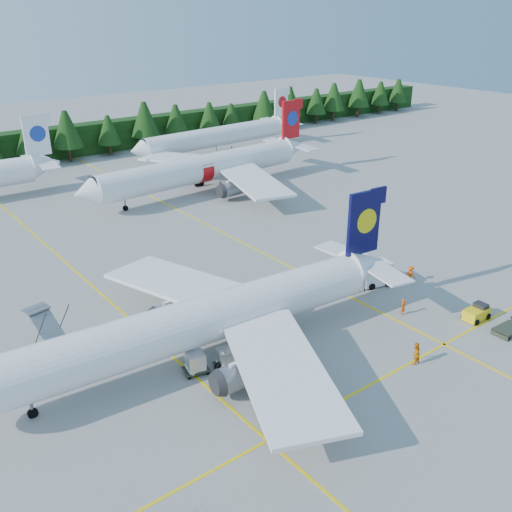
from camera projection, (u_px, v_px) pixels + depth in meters
ground at (347, 338)px, 51.29m from camera, size 320.00×320.00×0.00m
taxi_stripe_a at (108, 300)px, 57.97m from camera, size 0.25×120.00×0.01m
taxi_stripe_b at (262, 252)px, 69.16m from camera, size 0.25×120.00×0.01m
taxi_stripe_cross at (400, 368)px, 46.93m from camera, size 80.00×0.25×0.01m
treeline_hedge at (39, 145)px, 109.61m from camera, size 220.00×4.00×6.00m
airliner_navy at (183, 327)px, 46.15m from camera, size 40.41×33.16×11.75m
airliner_red at (197, 170)px, 89.96m from camera, size 43.15×35.42×12.54m
airliner_far_right at (212, 137)px, 113.65m from camera, size 39.34×6.54×11.44m
airstairs at (67, 359)px, 46.59m from camera, size 5.02×6.82×4.21m
service_truck at (367, 275)px, 60.31m from camera, size 5.65×3.20×2.58m
baggage_tug at (477, 313)px, 54.13m from camera, size 2.65×1.44×1.41m
uld_pair at (211, 360)px, 46.26m from camera, size 4.66×2.97×1.54m
crew_a at (403, 307)px, 54.85m from camera, size 0.66×0.48×1.66m
crew_b at (415, 353)px, 47.21m from camera, size 0.98×0.77×1.97m
crew_c at (410, 274)px, 61.35m from camera, size 0.55×0.79×1.87m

